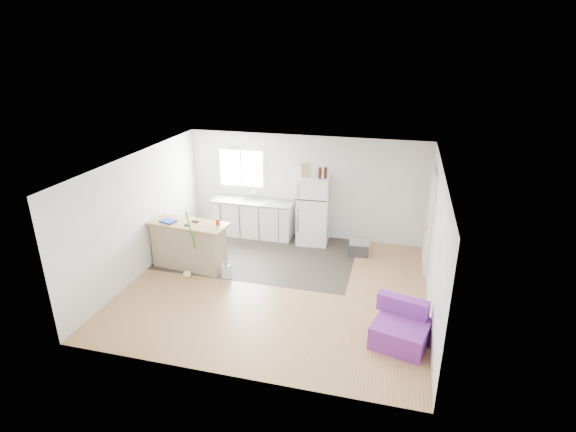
% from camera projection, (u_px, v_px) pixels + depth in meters
% --- Properties ---
extents(room, '(5.51, 5.01, 2.41)m').
position_uv_depth(room, '(276.00, 228.00, 8.07)').
color(room, '#A76B46').
rests_on(room, ground).
extents(vinyl_zone, '(4.05, 2.50, 0.00)m').
position_uv_depth(vinyl_zone, '(260.00, 254.00, 9.80)').
color(vinyl_zone, '#312A25').
rests_on(vinyl_zone, floor).
extents(window, '(1.18, 0.06, 0.98)m').
position_uv_depth(window, '(241.00, 168.00, 10.54)').
color(window, white).
rests_on(window, back_wall).
extents(interior_door, '(0.11, 0.92, 2.10)m').
position_uv_depth(interior_door, '(429.00, 221.00, 8.90)').
color(interior_door, white).
rests_on(interior_door, right_wall).
extents(ceiling_fixture, '(0.30, 0.30, 0.07)m').
position_uv_depth(ceiling_fixture, '(234.00, 147.00, 9.00)').
color(ceiling_fixture, white).
rests_on(ceiling_fixture, ceiling).
extents(kitchen_cabinets, '(1.94, 0.62, 1.14)m').
position_uv_depth(kitchen_cabinets, '(253.00, 218.00, 10.60)').
color(kitchen_cabinets, white).
rests_on(kitchen_cabinets, floor).
extents(peninsula, '(1.64, 0.77, 0.98)m').
position_uv_depth(peninsula, '(189.00, 245.00, 9.09)').
color(peninsula, tan).
rests_on(peninsula, floor).
extents(refrigerator, '(0.72, 0.69, 1.56)m').
position_uv_depth(refrigerator, '(313.00, 210.00, 10.11)').
color(refrigerator, white).
rests_on(refrigerator, floor).
extents(cooler, '(0.46, 0.33, 0.33)m').
position_uv_depth(cooler, '(359.00, 248.00, 9.69)').
color(cooler, '#2F2F32').
rests_on(cooler, floor).
extents(purple_seat, '(0.96, 0.93, 0.65)m').
position_uv_depth(purple_seat, '(401.00, 329.00, 6.86)').
color(purple_seat, '#7E2D95').
rests_on(purple_seat, floor).
extents(cleaner_jug, '(0.17, 0.14, 0.35)m').
position_uv_depth(cleaner_jug, '(227.00, 271.00, 8.76)').
color(cleaner_jug, silver).
rests_on(cleaner_jug, floor).
extents(mop, '(0.25, 0.40, 1.42)m').
position_uv_depth(mop, '(189.00, 267.00, 8.77)').
color(mop, green).
rests_on(mop, floor).
extents(red_cup, '(0.10, 0.10, 0.12)m').
position_uv_depth(red_cup, '(218.00, 222.00, 8.79)').
color(red_cup, red).
rests_on(red_cup, peninsula).
extents(blue_tray, '(0.35, 0.30, 0.04)m').
position_uv_depth(blue_tray, '(168.00, 221.00, 8.94)').
color(blue_tray, '#133CB8').
rests_on(blue_tray, peninsula).
extents(tool_a, '(0.15, 0.07, 0.03)m').
position_uv_depth(tool_a, '(195.00, 221.00, 8.93)').
color(tool_a, black).
rests_on(tool_a, peninsula).
extents(tool_b, '(0.10, 0.05, 0.03)m').
position_uv_depth(tool_b, '(187.00, 225.00, 8.75)').
color(tool_b, black).
rests_on(tool_b, peninsula).
extents(cardboard_box, '(0.22, 0.15, 0.30)m').
position_uv_depth(cardboard_box, '(306.00, 170.00, 9.75)').
color(cardboard_box, tan).
rests_on(cardboard_box, refrigerator).
extents(bottle_left, '(0.07, 0.07, 0.25)m').
position_uv_depth(bottle_left, '(320.00, 173.00, 9.65)').
color(bottle_left, '#3D130B').
rests_on(bottle_left, refrigerator).
extents(bottle_right, '(0.09, 0.09, 0.25)m').
position_uv_depth(bottle_right, '(326.00, 173.00, 9.66)').
color(bottle_right, '#3D130B').
rests_on(bottle_right, refrigerator).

